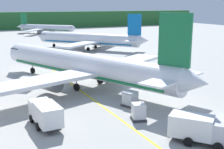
{
  "coord_description": "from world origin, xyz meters",
  "views": [
    {
      "loc": [
        -27.12,
        -23.77,
        12.86
      ],
      "look_at": [
        -9.01,
        14.12,
        3.2
      ],
      "focal_mm": 49.11,
      "sensor_mm": 36.0,
      "label": 1
    }
  ],
  "objects": [
    {
      "name": "apron_guide_line",
      "position": [
        -12.05,
        16.52,
        0.01
      ],
      "size": [
        0.3,
        60.0,
        0.01
      ],
      "primitive_type": "cube",
      "color": "yellow",
      "rests_on": "ground"
    },
    {
      "name": "service_truck_fuel",
      "position": [
        -8.07,
        -3.17,
        1.5
      ],
      "size": [
        5.41,
        5.89,
        2.66
      ],
      "color": "silver",
      "rests_on": "ground"
    },
    {
      "name": "distant_treeline",
      "position": [
        0.0,
        143.41,
        4.44
      ],
      "size": [
        216.0,
        6.0,
        8.89
      ],
      "primitive_type": "cube",
      "color": "#28602D",
      "rests_on": "ground"
    },
    {
      "name": "cargo_container_far",
      "position": [
        -8.78,
        9.24,
        0.98
      ],
      "size": [
        2.27,
        2.27,
        2.06
      ],
      "color": "#333338",
      "rests_on": "ground"
    },
    {
      "name": "airliner_far_taxiway",
      "position": [
        5.73,
        113.86,
        2.49
      ],
      "size": [
        23.07,
        24.21,
        8.75
      ],
      "color": "silver",
      "rests_on": "ground"
    },
    {
      "name": "airliner_mid_apron",
      "position": [
        5.2,
        59.1,
        2.95
      ],
      "size": [
        26.27,
        29.51,
        10.34
      ],
      "color": "white",
      "rests_on": "ground"
    },
    {
      "name": "service_truck_catering",
      "position": [
        -20.2,
        7.32,
        1.49
      ],
      "size": [
        2.69,
        5.88,
        2.64
      ],
      "color": "white",
      "rests_on": "ground"
    },
    {
      "name": "ground",
      "position": [
        0.0,
        48.0,
        -0.1
      ],
      "size": [
        240.0,
        320.0,
        0.2
      ],
      "primitive_type": "cube",
      "color": "#A8A8A3"
    },
    {
      "name": "crew_loader_right",
      "position": [
        -17.31,
        25.37,
        0.98
      ],
      "size": [
        0.59,
        0.38,
        1.67
      ],
      "color": "#191E33",
      "rests_on": "ground"
    },
    {
      "name": "cargo_container_near",
      "position": [
        -19.28,
        23.36,
        0.98
      ],
      "size": [
        2.42,
        2.42,
        2.07
      ],
      "color": "#333338",
      "rests_on": "ground"
    },
    {
      "name": "cargo_container_mid",
      "position": [
        -10.28,
        4.45,
        1.0
      ],
      "size": [
        1.99,
        1.99,
        2.11
      ],
      "color": "#333338",
      "rests_on": "ground"
    },
    {
      "name": "airliner_foreground",
      "position": [
        -10.58,
        21.0,
        3.39
      ],
      "size": [
        33.3,
        39.57,
        11.9
      ],
      "color": "white",
      "rests_on": "ground"
    }
  ]
}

